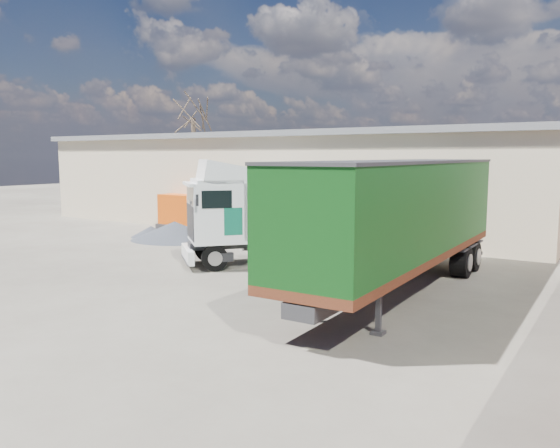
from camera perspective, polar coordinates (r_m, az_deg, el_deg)
The scene contains 8 objects.
ground at distance 17.41m, azimuth -8.49°, elevation -6.39°, with size 120.00×120.00×0.00m, color #2B2823.
warehouse at distance 33.48m, azimuth 1.90°, elevation 4.76°, with size 30.60×12.60×5.42m.
bare_tree at distance 44.01m, azimuth -9.08°, elevation 12.09°, with size 4.00×4.00×9.60m.
tractor_unit at distance 20.35m, azimuth -4.38°, elevation 0.35°, with size 5.44×5.77×3.93m.
box_trailer at distance 16.23m, azimuth 12.58°, elevation 1.11°, with size 2.66×11.83×3.92m.
panel_van at distance 26.84m, azimuth -1.90°, elevation 0.49°, with size 2.40×4.68×1.83m.
orange_skip at distance 30.69m, azimuth -9.63°, elevation 1.04°, with size 3.14×2.00×1.94m.
gravel_heap at distance 26.87m, azimuth -11.07°, elevation -0.75°, with size 5.94×5.54×0.91m.
Camera 1 is at (11.24, -12.66, 4.05)m, focal length 35.00 mm.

